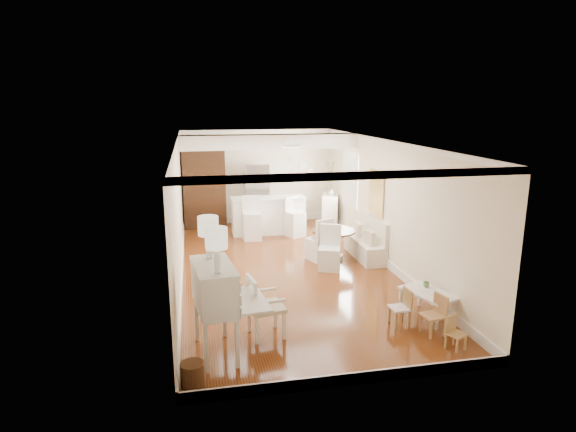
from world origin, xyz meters
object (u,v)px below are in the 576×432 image
object	(u,v)px
slip_chair_near	(330,248)
kids_chair_a	(433,315)
sideboard	(330,211)
kids_chair_b	(400,307)
breakfast_counter	(268,215)
slip_chair_far	(319,239)
bar_stool_left	(252,218)
wicker_basket	(192,374)
secretary_bureau	(215,310)
kids_table	(428,305)
bar_stool_right	(295,217)
kids_chair_c	(456,333)
dining_table	(333,244)
pantry_cabinet	(204,188)
fridge	(269,195)
gustavian_armchair	(266,306)

from	to	relation	value
slip_chair_near	kids_chair_a	bearing A→B (deg)	-56.66
kids_chair_a	sideboard	xyz separation A→B (m)	(0.32, 6.85, 0.14)
kids_chair_b	breakfast_counter	size ratio (longest dim) A/B	0.31
slip_chair_far	bar_stool_left	size ratio (longest dim) A/B	0.87
wicker_basket	slip_chair_far	distance (m)	5.49
secretary_bureau	wicker_basket	size ratio (longest dim) A/B	4.40
kids_table	wicker_basket	bearing A→B (deg)	-162.23
secretary_bureau	bar_stool_left	distance (m)	6.00
wicker_basket	breakfast_counter	xyz separation A→B (m)	(2.15, 7.17, 0.36)
sideboard	wicker_basket	bearing A→B (deg)	-100.18
bar_stool_right	sideboard	world-z (taller)	bar_stool_right
kids_chair_c	slip_chair_near	xyz separation A→B (m)	(-0.85, 3.78, 0.23)
wicker_basket	bar_stool_left	distance (m)	6.83
dining_table	pantry_cabinet	distance (m)	4.66
wicker_basket	kids_table	world-z (taller)	kids_table
secretary_bureau	sideboard	bearing A→B (deg)	54.60
fridge	sideboard	size ratio (longest dim) A/B	1.82
gustavian_armchair	kids_chair_b	world-z (taller)	gustavian_armchair
bar_stool_right	slip_chair_far	bearing A→B (deg)	-111.20
kids_chair_a	sideboard	distance (m)	6.86
bar_stool_right	fridge	world-z (taller)	fridge
kids_chair_a	kids_chair_b	world-z (taller)	kids_chair_a
sideboard	bar_stool_left	bearing A→B (deg)	-141.35
wicker_basket	breakfast_counter	size ratio (longest dim) A/B	0.15
kids_chair_a	dining_table	size ratio (longest dim) A/B	0.65
dining_table	pantry_cabinet	xyz separation A→B (m)	(-2.84, 3.61, 0.80)
wicker_basket	slip_chair_near	distance (m)	4.96
secretary_bureau	kids_chair_a	xyz separation A→B (m)	(3.38, -0.08, -0.35)
bar_stool_left	kids_chair_b	bearing A→B (deg)	-72.21
wicker_basket	bar_stool_left	size ratio (longest dim) A/B	0.27
kids_chair_c	slip_chair_far	distance (m)	4.56
wicker_basket	kids_chair_b	size ratio (longest dim) A/B	0.49
dining_table	kids_chair_b	bearing A→B (deg)	-88.92
kids_chair_b	secretary_bureau	bearing A→B (deg)	-87.17
kids_chair_a	gustavian_armchair	bearing A→B (deg)	-111.96
bar_stool_left	fridge	bearing A→B (deg)	65.91
kids_chair_a	slip_chair_near	distance (m)	3.35
kids_chair_a	wicker_basket	bearing A→B (deg)	-90.87
dining_table	secretary_bureau	bearing A→B (deg)	-127.10
kids_chair_c	pantry_cabinet	size ratio (longest dim) A/B	0.23
slip_chair_near	slip_chair_far	bearing A→B (deg)	114.94
kids_chair_a	fridge	distance (m)	7.69
kids_chair_b	slip_chair_near	distance (m)	2.90
kids_chair_a	dining_table	xyz separation A→B (m)	(-0.44, 3.96, 0.01)
kids_chair_c	wicker_basket	bearing A→B (deg)	159.58
secretary_bureau	bar_stool_right	size ratio (longest dim) A/B	1.26
kids_chair_b	kids_chair_c	xyz separation A→B (m)	(0.49, -0.91, -0.06)
dining_table	sideboard	world-z (taller)	sideboard
kids_chair_c	secretary_bureau	bearing A→B (deg)	147.48
kids_chair_c	fridge	size ratio (longest dim) A/B	0.29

